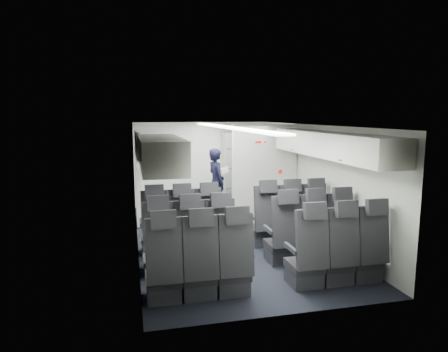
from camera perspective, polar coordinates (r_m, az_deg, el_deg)
name	(u,v)px	position (r m, az deg, el deg)	size (l,w,h in m)	color
cabin_shell	(229,181)	(7.44, 0.71, -0.66)	(3.41, 6.01, 2.16)	black
seat_row_front	(236,226)	(7.10, 1.74, -7.10)	(3.33, 0.56, 1.24)	black
seat_row_mid	(251,241)	(6.27, 3.89, -9.28)	(3.33, 0.56, 1.24)	black
seat_row_rear	(271,262)	(5.47, 6.73, -12.10)	(3.33, 0.56, 1.24)	black
overhead_bin_left_rear	(160,153)	(5.16, -9.08, 3.27)	(0.53, 1.80, 0.40)	silver
overhead_bin_left_front_open	(150,151)	(6.91, -10.49, 3.59)	(0.64, 1.70, 0.72)	#9E9E93
overhead_bin_right_rear	(357,149)	(6.05, 18.48, 3.72)	(0.53, 1.80, 0.40)	silver
overhead_bin_right_front	(305,141)	(7.59, 11.53, 4.94)	(0.53, 1.70, 0.40)	silver
bulkhead_partition	(265,175)	(8.49, 5.83, 0.14)	(1.40, 0.15, 2.13)	silver
galley_unit	(239,169)	(10.31, 2.19, 1.01)	(0.85, 0.52, 1.90)	#939399
boarding_door	(138,180)	(8.79, -12.21, -0.51)	(0.12, 1.27, 1.86)	silver
flight_attendant	(216,183)	(9.11, -1.12, -0.99)	(0.58, 0.38, 1.59)	black
carry_on_bag	(152,150)	(6.54, -10.27, 3.64)	(0.41, 0.29, 0.25)	black
papers	(225,170)	(9.06, 0.11, 0.84)	(0.19, 0.02, 0.13)	white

